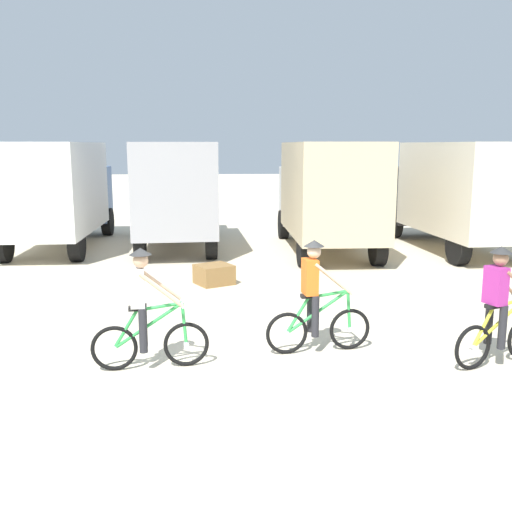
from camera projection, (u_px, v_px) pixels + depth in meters
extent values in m
plane|color=beige|center=(247.00, 379.00, 8.33)|extent=(120.00, 120.00, 0.00)
cube|color=white|center=(53.00, 187.00, 17.99)|extent=(2.44, 5.22, 2.70)
cube|color=#4C6B9E|center=(78.00, 194.00, 21.42)|extent=(2.21, 1.52, 2.00)
cube|color=black|center=(82.00, 183.00, 22.04)|extent=(2.02, 0.10, 0.80)
cylinder|color=black|center=(51.00, 222.00, 21.43)|extent=(0.33, 1.00, 1.00)
cylinder|color=black|center=(108.00, 222.00, 21.58)|extent=(0.33, 1.00, 1.00)
cylinder|color=black|center=(3.00, 245.00, 16.54)|extent=(0.33, 1.00, 1.00)
cylinder|color=black|center=(77.00, 244.00, 16.68)|extent=(0.33, 1.00, 1.00)
cube|color=#9E9EA3|center=(175.00, 186.00, 18.29)|extent=(2.70, 5.33, 2.70)
cube|color=silver|center=(177.00, 194.00, 21.70)|extent=(2.29, 1.63, 2.00)
cube|color=black|center=(177.00, 183.00, 22.32)|extent=(2.03, 0.20, 0.80)
cylinder|color=black|center=(149.00, 221.00, 21.66)|extent=(0.38, 1.02, 1.00)
cylinder|color=black|center=(205.00, 220.00, 21.91)|extent=(0.38, 1.02, 1.00)
cylinder|color=black|center=(140.00, 243.00, 16.80)|extent=(0.38, 1.02, 1.00)
cylinder|color=black|center=(211.00, 242.00, 17.04)|extent=(0.38, 1.02, 1.00)
cube|color=#CCB78E|center=(331.00, 189.00, 17.41)|extent=(2.42, 5.21, 2.70)
cube|color=silver|center=(312.00, 196.00, 20.83)|extent=(2.21, 1.51, 2.00)
cube|color=black|center=(309.00, 185.00, 21.45)|extent=(2.02, 0.09, 0.80)
cylinder|color=black|center=(283.00, 224.00, 20.85)|extent=(0.32, 1.00, 1.00)
cylinder|color=black|center=(340.00, 224.00, 20.99)|extent=(0.32, 1.00, 1.00)
cylinder|color=black|center=(304.00, 249.00, 15.96)|extent=(0.32, 1.00, 1.00)
cylinder|color=black|center=(378.00, 248.00, 16.10)|extent=(0.32, 1.00, 1.00)
cube|color=beige|center=(468.00, 188.00, 17.66)|extent=(2.72, 5.34, 2.70)
cube|color=#2D2D33|center=(422.00, 195.00, 21.07)|extent=(2.29, 1.64, 2.00)
cube|color=black|center=(415.00, 184.00, 21.69)|extent=(2.03, 0.21, 0.80)
cylinder|color=black|center=(394.00, 224.00, 21.03)|extent=(0.38, 1.02, 1.00)
cylinder|color=black|center=(448.00, 223.00, 21.28)|extent=(0.38, 1.02, 1.00)
cylinder|color=black|center=(458.00, 247.00, 16.17)|extent=(0.38, 1.02, 1.00)
torus|color=black|center=(186.00, 344.00, 8.77)|extent=(0.68, 0.13, 0.68)
cylinder|color=silver|center=(186.00, 344.00, 8.77)|extent=(0.09, 0.09, 0.08)
torus|color=black|center=(114.00, 348.00, 8.59)|extent=(0.68, 0.13, 0.68)
cylinder|color=silver|center=(114.00, 348.00, 8.59)|extent=(0.09, 0.09, 0.08)
cylinder|color=green|center=(148.00, 326.00, 8.62)|extent=(1.03, 0.16, 0.68)
cylinder|color=green|center=(160.00, 307.00, 8.59)|extent=(0.66, 0.12, 0.13)
cylinder|color=green|center=(126.00, 329.00, 8.57)|extent=(0.39, 0.09, 0.59)
cylinder|color=green|center=(184.00, 324.00, 8.71)|extent=(0.10, 0.06, 0.64)
cylinder|color=silver|center=(182.00, 303.00, 8.64)|extent=(0.09, 0.52, 0.04)
cube|color=black|center=(137.00, 308.00, 8.54)|extent=(0.25, 0.15, 0.06)
cube|color=silver|center=(137.00, 288.00, 8.49)|extent=(0.23, 0.34, 0.56)
sphere|color=tan|center=(141.00, 260.00, 8.42)|extent=(0.22, 0.22, 0.22)
cone|color=#333333|center=(140.00, 251.00, 8.40)|extent=(0.32, 0.32, 0.10)
cylinder|color=#26262B|center=(143.00, 325.00, 8.74)|extent=(0.12, 0.12, 0.66)
cylinder|color=#26262B|center=(143.00, 331.00, 8.48)|extent=(0.12, 0.12, 0.66)
cylinder|color=tan|center=(161.00, 285.00, 8.72)|extent=(0.63, 0.16, 0.53)
cylinder|color=tan|center=(161.00, 291.00, 8.37)|extent=(0.63, 0.08, 0.53)
torus|color=black|center=(350.00, 329.00, 9.49)|extent=(0.68, 0.15, 0.68)
cylinder|color=silver|center=(350.00, 329.00, 9.49)|extent=(0.09, 0.09, 0.08)
torus|color=black|center=(287.00, 333.00, 9.28)|extent=(0.68, 0.15, 0.68)
cylinder|color=silver|center=(287.00, 333.00, 9.28)|extent=(0.09, 0.09, 0.08)
cylinder|color=green|center=(317.00, 312.00, 9.32)|extent=(1.02, 0.19, 0.68)
cylinder|color=green|center=(328.00, 294.00, 9.30)|extent=(0.66, 0.14, 0.13)
cylinder|color=green|center=(298.00, 316.00, 9.26)|extent=(0.39, 0.10, 0.59)
cylinder|color=green|center=(349.00, 310.00, 9.43)|extent=(0.11, 0.06, 0.64)
cylinder|color=silver|center=(348.00, 291.00, 9.36)|extent=(0.11, 0.52, 0.04)
cube|color=black|center=(308.00, 296.00, 9.24)|extent=(0.25, 0.15, 0.06)
cube|color=orange|center=(310.00, 277.00, 9.19)|extent=(0.24, 0.34, 0.56)
sphere|color=beige|center=(314.00, 251.00, 9.12)|extent=(0.22, 0.22, 0.22)
cone|color=#333333|center=(314.00, 243.00, 9.10)|extent=(0.32, 0.32, 0.10)
cylinder|color=#26262B|center=(311.00, 312.00, 9.44)|extent=(0.12, 0.12, 0.66)
cylinder|color=#26262B|center=(315.00, 316.00, 9.19)|extent=(0.12, 0.12, 0.66)
cylinder|color=beige|center=(327.00, 274.00, 9.43)|extent=(0.62, 0.18, 0.53)
cylinder|color=beige|center=(334.00, 279.00, 9.08)|extent=(0.63, 0.10, 0.53)
torus|color=black|center=(473.00, 347.00, 8.63)|extent=(0.66, 0.30, 0.68)
cylinder|color=silver|center=(473.00, 347.00, 8.63)|extent=(0.10, 0.10, 0.08)
cylinder|color=gold|center=(499.00, 322.00, 8.78)|extent=(0.98, 0.42, 0.68)
cylinder|color=gold|center=(509.00, 303.00, 8.80)|extent=(0.63, 0.29, 0.13)
cylinder|color=gold|center=(483.00, 328.00, 8.65)|extent=(0.38, 0.19, 0.59)
cube|color=black|center=(493.00, 306.00, 8.66)|extent=(0.27, 0.20, 0.06)
cube|color=#AD2D8C|center=(496.00, 285.00, 8.61)|extent=(0.30, 0.37, 0.56)
sphere|color=#A87A5B|center=(501.00, 258.00, 8.56)|extent=(0.22, 0.22, 0.22)
cone|color=#333333|center=(502.00, 250.00, 8.54)|extent=(0.32, 0.32, 0.10)
cylinder|color=#26262B|center=(489.00, 322.00, 8.87)|extent=(0.12, 0.12, 0.66)
cylinder|color=#26262B|center=(503.00, 327.00, 8.64)|extent=(0.12, 0.12, 0.66)
cylinder|color=#A87A5B|center=(503.00, 282.00, 8.92)|extent=(0.59, 0.31, 0.53)
cube|color=olive|center=(214.00, 274.00, 14.00)|extent=(1.04, 1.02, 0.47)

